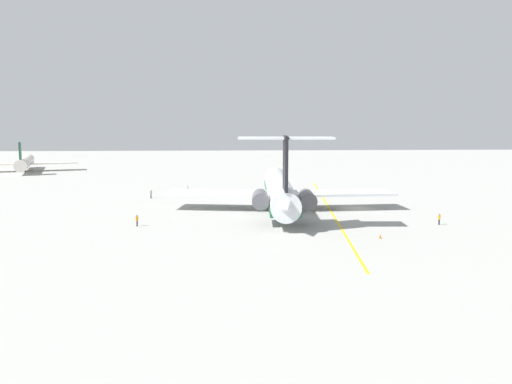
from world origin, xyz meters
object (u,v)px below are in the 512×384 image
(ground_crew_portside, at_px, (439,218))
(ground_crew_starboard, at_px, (151,193))
(main_jetliner, at_px, (280,190))
(safety_cone_nose, at_px, (380,236))
(ground_crew_near_tail, at_px, (188,188))
(ground_crew_near_nose, at_px, (137,219))
(airliner_far_right, at_px, (25,162))

(ground_crew_portside, relative_size, ground_crew_starboard, 0.94)
(main_jetliner, bearing_deg, safety_cone_nose, -150.29)
(ground_crew_near_tail, distance_m, safety_cone_nose, 52.56)
(ground_crew_portside, xyz_separation_m, safety_cone_nose, (-8.35, 11.27, -0.79))
(main_jetliner, xyz_separation_m, safety_cone_nose, (-21.74, -10.97, -3.31))
(ground_crew_near_nose, relative_size, ground_crew_starboard, 0.95)
(airliner_far_right, relative_size, ground_crew_near_nose, 18.25)
(safety_cone_nose, bearing_deg, ground_crew_near_tail, 32.45)
(ground_crew_portside, distance_m, safety_cone_nose, 14.05)
(ground_crew_starboard, height_order, safety_cone_nose, ground_crew_starboard)
(airliner_far_right, bearing_deg, ground_crew_portside, -149.90)
(safety_cone_nose, bearing_deg, ground_crew_starboard, 42.97)
(ground_crew_near_tail, bearing_deg, airliner_far_right, 112.13)
(ground_crew_portside, bearing_deg, ground_crew_near_tail, -150.80)
(main_jetliner, distance_m, ground_crew_starboard, 28.77)
(ground_crew_near_tail, relative_size, ground_crew_portside, 1.06)
(ground_crew_near_nose, relative_size, safety_cone_nose, 3.08)
(ground_crew_near_nose, bearing_deg, ground_crew_near_tail, 132.93)
(airliner_far_right, relative_size, ground_crew_near_tail, 17.37)
(airliner_far_right, relative_size, safety_cone_nose, 56.18)
(airliner_far_right, bearing_deg, ground_crew_near_nose, -167.05)
(ground_crew_near_nose, relative_size, ground_crew_portside, 1.01)
(ground_crew_near_nose, xyz_separation_m, ground_crew_near_tail, (34.64, -4.71, 0.05))
(ground_crew_near_tail, distance_m, ground_crew_starboard, 9.60)
(ground_crew_portside, bearing_deg, safety_cone_nose, -71.88)
(main_jetliner, xyz_separation_m, ground_crew_portside, (-13.38, -22.24, -2.52))
(ground_crew_near_nose, distance_m, ground_crew_starboard, 27.85)
(ground_crew_starboard, bearing_deg, safety_cone_nose, -137.54)
(ground_crew_near_nose, height_order, ground_crew_portside, ground_crew_near_nose)
(airliner_far_right, xyz_separation_m, ground_crew_portside, (-88.91, -92.94, -1.70))
(ground_crew_near_tail, bearing_deg, ground_crew_near_nose, -120.92)
(ground_crew_starboard, bearing_deg, ground_crew_near_tail, -44.93)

